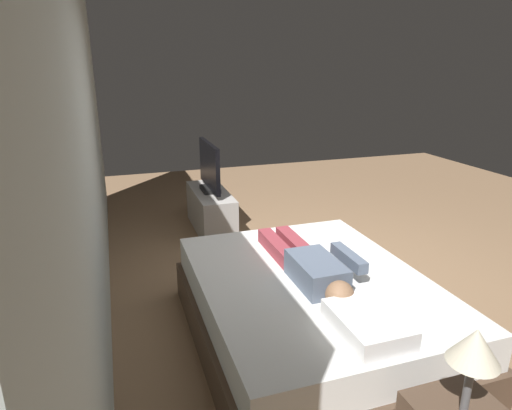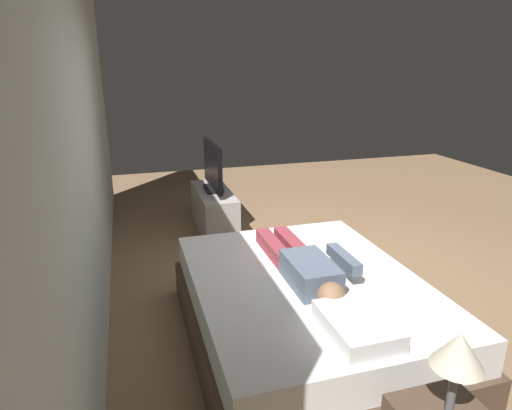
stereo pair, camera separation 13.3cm
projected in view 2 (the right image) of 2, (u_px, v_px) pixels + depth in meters
The scene contains 9 objects.
ground_plane at pixel (331, 287), 4.08m from camera, with size 10.00×10.00×0.00m, color #8C6B4C.
back_wall at pixel (85, 141), 3.46m from camera, with size 6.40×0.10×2.80m, color silver.
bed at pixel (305, 312), 3.19m from camera, with size 2.08×1.63×0.54m.
pillow at pixel (357, 326), 2.43m from camera, with size 0.48×0.34×0.12m, color white.
person at pixel (305, 266), 3.10m from camera, with size 1.26×0.46×0.18m.
remote at pixel (346, 259), 3.37m from camera, with size 0.15×0.04×0.02m, color black.
tv_stand at pixel (214, 210), 5.43m from camera, with size 1.10×0.40×0.50m, color #B7B2AD.
tv at pixel (213, 168), 5.26m from camera, with size 0.88×0.20×0.59m.
lamp at pixel (459, 352), 1.81m from camera, with size 0.22×0.22×0.42m.
Camera 2 is at (-3.29, 1.70, 1.99)m, focal length 30.90 mm.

